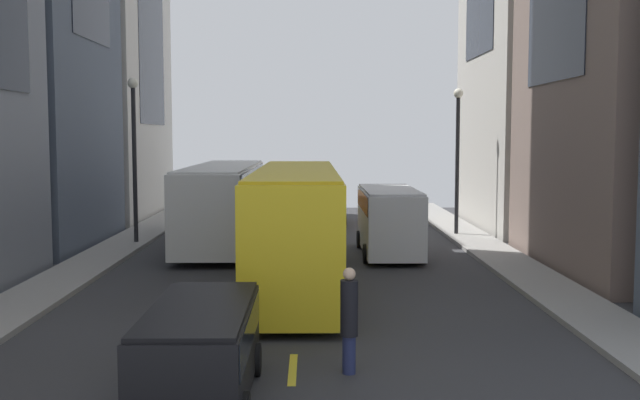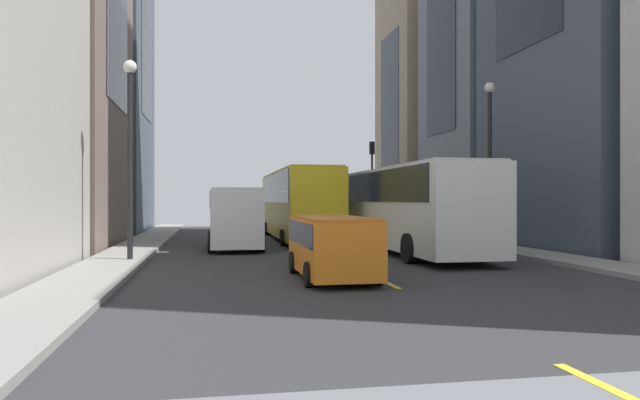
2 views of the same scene
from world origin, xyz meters
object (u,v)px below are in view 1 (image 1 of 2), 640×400
streetcar_yellow (297,216)px  delivery_van_white (389,216)px  car_orange_0 (327,206)px  pedestrian_waiting_curb (349,317)px  car_black_1 (200,345)px  city_bus_white (224,197)px

streetcar_yellow → delivery_van_white: (3.46, 5.35, -0.61)m
car_orange_0 → pedestrian_waiting_curb: 24.43m
delivery_van_white → pedestrian_waiting_curb: bearing=-99.0°
streetcar_yellow → car_orange_0: size_ratio=3.06×
car_black_1 → pedestrian_waiting_curb: pedestrian_waiting_curb is taller
car_orange_0 → streetcar_yellow: bearing=-94.7°
delivery_van_white → car_black_1: size_ratio=1.37×
streetcar_yellow → city_bus_white: bearing=111.2°
delivery_van_white → pedestrian_waiting_curb: delivery_van_white is taller
streetcar_yellow → car_orange_0: 15.56m
city_bus_white → car_orange_0: city_bus_white is taller
delivery_van_white → car_orange_0: bearing=102.1°
city_bus_white → pedestrian_waiting_curb: (4.43, -17.33, -0.90)m
pedestrian_waiting_curb → streetcar_yellow: bearing=-173.3°
car_orange_0 → car_black_1: car_black_1 is taller
streetcar_yellow → pedestrian_waiting_curb: bearing=-82.5°
delivery_van_white → car_black_1: delivery_van_white is taller
car_black_1 → pedestrian_waiting_curb: 3.03m
streetcar_yellow → delivery_van_white: 6.40m
pedestrian_waiting_curb → car_black_1: bearing=-62.4°
streetcar_yellow → pedestrian_waiting_curb: streetcar_yellow is taller
delivery_van_white → pedestrian_waiting_curb: (-2.28, -14.31, -0.41)m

